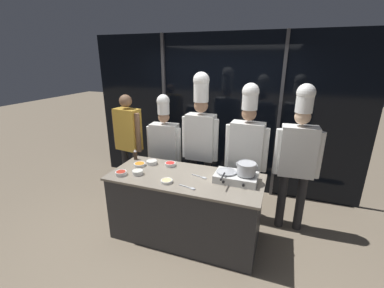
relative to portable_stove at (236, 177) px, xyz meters
name	(u,v)px	position (x,y,z in m)	size (l,w,h in m)	color
ground_plane	(186,235)	(-0.62, -0.09, -0.94)	(24.00, 24.00, 0.00)	#7F705B
window_wall_back	(218,115)	(-0.62, 1.50, 0.41)	(4.77, 0.09, 2.70)	black
demo_counter	(185,207)	(-0.62, -0.09, -0.49)	(1.94, 0.83, 0.89)	#2D2D30
portable_stove	(236,177)	(0.00, 0.00, 0.00)	(0.51, 0.34, 0.11)	silver
frying_pan	(227,170)	(-0.12, 0.00, 0.08)	(0.25, 0.43, 0.05)	#ADAFB5
stock_pot	(246,168)	(0.12, 0.00, 0.13)	(0.25, 0.22, 0.15)	#B7BABF
squeeze_bottle_soy	(135,155)	(-1.51, 0.18, 0.02)	(0.05, 0.05, 0.15)	#332319
prep_bowl_bell_pepper	(170,164)	(-0.93, 0.14, -0.02)	(0.15, 0.15, 0.05)	white
prep_bowl_ginger	(167,181)	(-0.77, -0.32, -0.03)	(0.14, 0.14, 0.04)	white
prep_bowl_onion	(152,162)	(-1.20, 0.11, -0.02)	(0.15, 0.15, 0.05)	white
prep_bowl_bean_sprouts	(138,172)	(-1.21, -0.25, -0.02)	(0.14, 0.14, 0.06)	white
prep_bowl_carrots	(140,164)	(-1.33, 0.00, -0.03)	(0.16, 0.16, 0.04)	white
prep_bowl_chili_flakes	(121,173)	(-1.40, -0.33, -0.02)	(0.15, 0.15, 0.05)	white
serving_spoon_slotted	(190,188)	(-0.45, -0.36, -0.04)	(0.22, 0.07, 0.02)	#B2B5BA
serving_spoon_solid	(202,177)	(-0.41, -0.05, -0.04)	(0.22, 0.08, 0.02)	#B2B5BA
person_guest	(128,136)	(-1.91, 0.63, 0.13)	(0.55, 0.27, 1.75)	#232326
chef_head	(165,143)	(-1.27, 0.68, 0.08)	(0.56, 0.26, 1.78)	#232326
chef_sous	(201,134)	(-0.66, 0.64, 0.30)	(0.56, 0.23, 2.12)	#232326
chef_line	(247,145)	(0.02, 0.59, 0.22)	(0.59, 0.25, 2.00)	#4C4C51
chef_pastry	(298,150)	(0.68, 0.58, 0.23)	(0.58, 0.26, 2.02)	#232326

